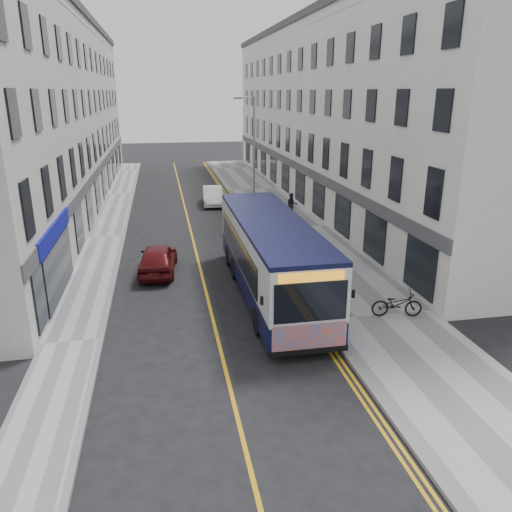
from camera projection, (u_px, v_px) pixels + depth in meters
name	position (u px, v px, depth m)	size (l,w,h in m)	color
ground	(212.00, 317.00, 19.13)	(140.00, 140.00, 0.00)	black
pavement_east	(291.00, 228.00, 31.41)	(4.50, 64.00, 0.12)	#98989A
pavement_west	(106.00, 237.00, 29.41)	(2.00, 64.00, 0.12)	#98989A
kerb_east	(256.00, 230.00, 31.01)	(0.18, 64.00, 0.13)	slate
kerb_west	(124.00, 236.00, 29.59)	(0.18, 64.00, 0.13)	slate
road_centre_line	(192.00, 234.00, 30.32)	(0.12, 64.00, 0.01)	orange
road_dbl_yellow_inner	(249.00, 231.00, 30.95)	(0.10, 64.00, 0.01)	orange
road_dbl_yellow_outer	(252.00, 231.00, 30.99)	(0.10, 64.00, 0.01)	orange
terrace_east	(329.00, 115.00, 38.72)	(6.00, 46.00, 13.00)	white
terrace_west	(51.00, 117.00, 35.07)	(6.00, 46.00, 13.00)	beige
streetlamp	(253.00, 156.00, 31.55)	(1.32, 0.18, 8.00)	gray
city_bus	(271.00, 255.00, 20.66)	(2.66, 11.40, 3.31)	black
bicycle	(397.00, 304.00, 18.81)	(0.66, 1.90, 1.00)	black
pedestrian_near	(283.00, 220.00, 29.26)	(0.68, 0.44, 1.85)	brown
pedestrian_far	(292.00, 205.00, 33.83)	(0.78, 0.61, 1.60)	black
car_white	(213.00, 196.00, 38.03)	(1.44, 4.14, 1.36)	white
car_maroon	(158.00, 258.00, 23.67)	(1.66, 4.13, 1.41)	#550E10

